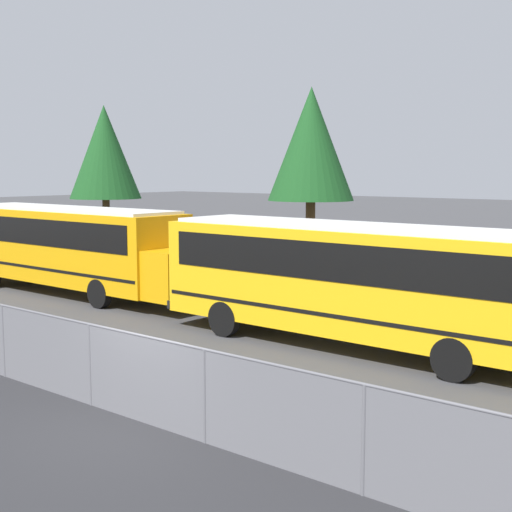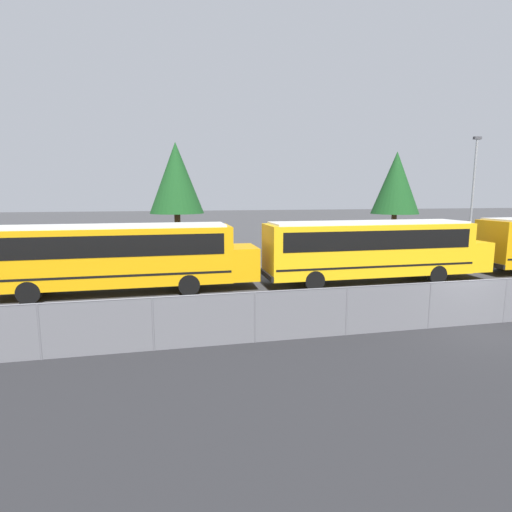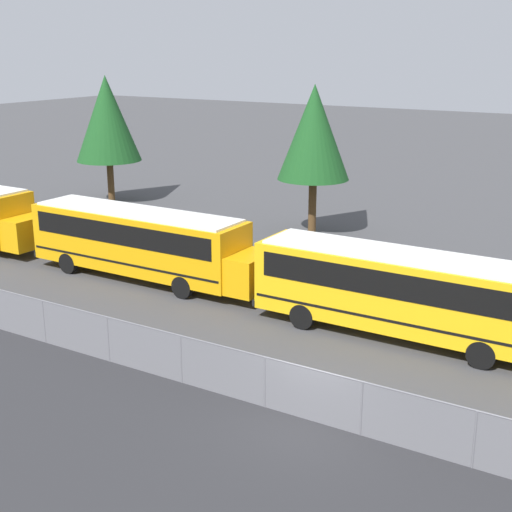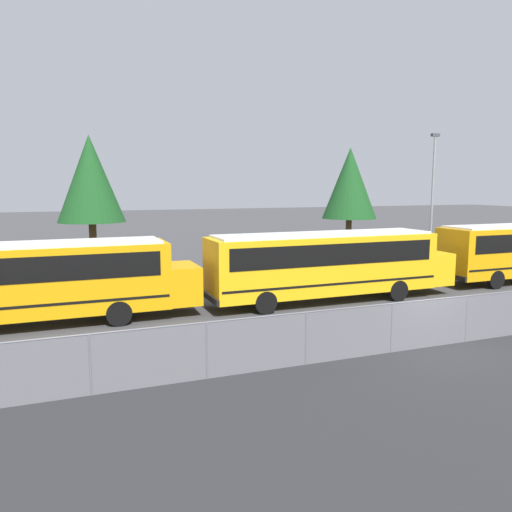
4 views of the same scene
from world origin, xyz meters
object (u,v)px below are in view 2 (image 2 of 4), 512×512
school_bus_2 (373,246)px  tree_2 (396,183)px  school_bus_1 (120,253)px  light_pole (473,191)px  tree_3 (176,178)px

school_bus_2 → tree_2: bearing=55.0°
school_bus_1 → light_pole: size_ratio=1.37×
tree_2 → tree_3: size_ratio=0.98×
school_bus_2 → tree_2: (8.76, 12.49, 3.58)m
school_bus_1 → light_pole: (25.02, 7.62, 2.91)m
school_bus_2 → tree_2: size_ratio=1.49×
light_pole → school_bus_2: bearing=-147.6°
tree_2 → tree_3: 18.37m
school_bus_1 → school_bus_2: (12.46, -0.36, 0.00)m
tree_3 → school_bus_2: bearing=-50.2°
tree_2 → tree_3: tree_3 is taller
light_pole → tree_2: light_pole is taller
tree_2 → school_bus_1: bearing=-150.2°
school_bus_2 → tree_2: 15.67m
light_pole → school_bus_1: bearing=-163.1°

